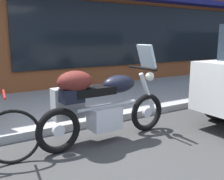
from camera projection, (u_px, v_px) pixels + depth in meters
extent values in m
plane|color=#353535|center=(107.00, 156.00, 3.32)|extent=(80.00, 80.00, 0.00)
torus|color=black|center=(147.00, 112.00, 4.17)|extent=(0.61, 0.11, 0.61)
cylinder|color=silver|center=(147.00, 112.00, 4.17)|extent=(0.16, 0.07, 0.16)
torus|color=black|center=(58.00, 131.00, 3.36)|extent=(0.61, 0.11, 0.61)
cylinder|color=silver|center=(58.00, 131.00, 3.36)|extent=(0.16, 0.07, 0.16)
cube|color=silver|center=(105.00, 118.00, 3.73)|extent=(0.45, 0.32, 0.32)
cylinder|color=silver|center=(107.00, 106.00, 3.72)|extent=(0.98, 0.10, 0.06)
ellipsoid|color=black|center=(119.00, 84.00, 3.77)|extent=(0.53, 0.30, 0.26)
cube|color=black|center=(94.00, 91.00, 3.55)|extent=(0.61, 0.26, 0.11)
cube|color=black|center=(72.00, 96.00, 3.38)|extent=(0.29, 0.23, 0.18)
cylinder|color=silver|center=(147.00, 93.00, 4.11)|extent=(0.35, 0.08, 0.67)
cylinder|color=black|center=(142.00, 68.00, 3.97)|extent=(0.06, 0.62, 0.04)
cube|color=silver|center=(146.00, 56.00, 3.97)|extent=(0.16, 0.33, 0.35)
sphere|color=#EAEACC|center=(150.00, 76.00, 4.08)|extent=(0.14, 0.14, 0.14)
cube|color=#B6B6B6|center=(68.00, 103.00, 3.63)|extent=(0.45, 0.22, 0.44)
cube|color=black|center=(65.00, 102.00, 3.73)|extent=(0.37, 0.03, 0.03)
ellipsoid|color=#591E19|center=(75.00, 82.00, 3.37)|extent=(0.49, 0.34, 0.28)
torus|color=black|center=(12.00, 137.00, 3.06)|extent=(0.67, 0.12, 0.67)
cylinder|color=#B22323|center=(4.00, 94.00, 2.93)|extent=(0.09, 0.48, 0.03)
cylinder|color=black|center=(220.00, 102.00, 4.73)|extent=(0.66, 0.22, 0.66)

